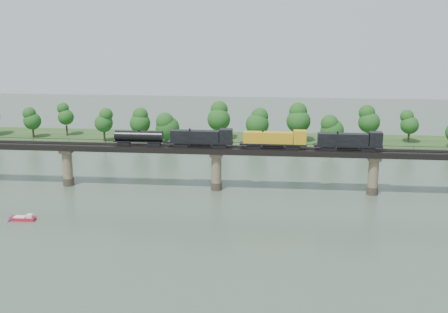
{
  "coord_description": "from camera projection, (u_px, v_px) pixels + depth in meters",
  "views": [
    {
      "loc": [
        15.71,
        -109.5,
        44.76
      ],
      "look_at": [
        1.98,
        30.0,
        9.0
      ],
      "focal_mm": 45.0,
      "sensor_mm": 36.0,
      "label": 1
    }
  ],
  "objects": [
    {
      "name": "bridge",
      "position": [
        216.0,
        169.0,
        145.73
      ],
      "size": [
        236.0,
        30.0,
        11.5
      ],
      "color": "#473A2D",
      "rests_on": "ground"
    },
    {
      "name": "far_bank",
      "position": [
        234.0,
        141.0,
        199.92
      ],
      "size": [
        300.0,
        24.0,
        1.6
      ],
      "primitive_type": "cube",
      "color": "#27461C",
      "rests_on": "ground"
    },
    {
      "name": "ground",
      "position": [
        201.0,
        233.0,
        118.15
      ],
      "size": [
        400.0,
        400.0,
        0.0
      ],
      "primitive_type": "plane",
      "color": "#3B4B3D",
      "rests_on": "ground"
    },
    {
      "name": "motorboat",
      "position": [
        24.0,
        218.0,
        125.1
      ],
      "size": [
        5.14,
        1.95,
        1.43
      ],
      "rotation": [
        0.0,
        0.0,
        0.02
      ],
      "color": "#B6142A",
      "rests_on": "ground"
    },
    {
      "name": "far_treeline",
      "position": [
        209.0,
        120.0,
        194.39
      ],
      "size": [
        289.06,
        17.54,
        13.6
      ],
      "color": "#382619",
      "rests_on": "far_bank"
    },
    {
      "name": "bridge_superstructure",
      "position": [
        216.0,
        146.0,
        144.16
      ],
      "size": [
        220.0,
        4.9,
        0.75
      ],
      "color": "black",
      "rests_on": "bridge"
    },
    {
      "name": "freight_train",
      "position": [
        249.0,
        139.0,
        142.87
      ],
      "size": [
        68.66,
        2.68,
        4.73
      ],
      "color": "black",
      "rests_on": "bridge"
    }
  ]
}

